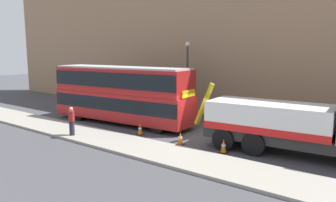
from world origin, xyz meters
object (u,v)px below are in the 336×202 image
at_px(recovery_tow_truck, 307,122).
at_px(street_lamp, 187,73).
at_px(traffic_cone_near_bus, 140,129).
at_px(double_decker_bus, 121,92).
at_px(traffic_cone_near_truck, 224,146).
at_px(pedestrian_onlooker, 72,121).
at_px(traffic_cone_midway, 180,139).

bearing_deg(recovery_tow_truck, street_lamp, 150.79).
bearing_deg(traffic_cone_near_bus, recovery_tow_truck, 10.25).
bearing_deg(double_decker_bus, street_lamp, 57.74).
relative_size(traffic_cone_near_truck, street_lamp, 0.12).
bearing_deg(street_lamp, traffic_cone_near_bus, -83.09).
xyz_separation_m(double_decker_bus, street_lamp, (2.52, 4.72, 1.24)).
relative_size(recovery_tow_truck, traffic_cone_near_truck, 14.19).
bearing_deg(double_decker_bus, pedestrian_onlooker, -88.06).
xyz_separation_m(traffic_cone_midway, street_lamp, (-4.01, 6.63, 3.13)).
distance_m(traffic_cone_near_bus, street_lamp, 7.13).
bearing_deg(traffic_cone_near_bus, double_decker_bus, 153.44).
xyz_separation_m(double_decker_bus, traffic_cone_midway, (6.52, -1.91, -1.89)).
bearing_deg(pedestrian_onlooker, traffic_cone_near_truck, -19.01).
distance_m(traffic_cone_near_bus, traffic_cone_midway, 3.25).
xyz_separation_m(recovery_tow_truck, pedestrian_onlooker, (-12.07, -4.64, -0.77)).
xyz_separation_m(pedestrian_onlooker, street_lamp, (2.02, 9.33, 2.49)).
relative_size(traffic_cone_near_bus, street_lamp, 0.12).
distance_m(recovery_tow_truck, double_decker_bus, 12.57).
distance_m(double_decker_bus, street_lamp, 5.49).
distance_m(traffic_cone_near_truck, street_lamp, 9.76).
height_order(traffic_cone_near_bus, traffic_cone_near_truck, same).
distance_m(pedestrian_onlooker, traffic_cone_near_truck, 9.08).
height_order(recovery_tow_truck, traffic_cone_midway, recovery_tow_truck).
relative_size(pedestrian_onlooker, traffic_cone_near_bus, 2.38).
bearing_deg(pedestrian_onlooker, street_lamp, 40.47).
height_order(traffic_cone_midway, street_lamp, street_lamp).
relative_size(traffic_cone_midway, traffic_cone_near_truck, 1.00).
height_order(traffic_cone_midway, traffic_cone_near_truck, same).
distance_m(double_decker_bus, traffic_cone_midway, 7.05).
relative_size(traffic_cone_near_bus, traffic_cone_midway, 1.00).
height_order(recovery_tow_truck, pedestrian_onlooker, recovery_tow_truck).
height_order(double_decker_bus, traffic_cone_near_truck, double_decker_bus).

